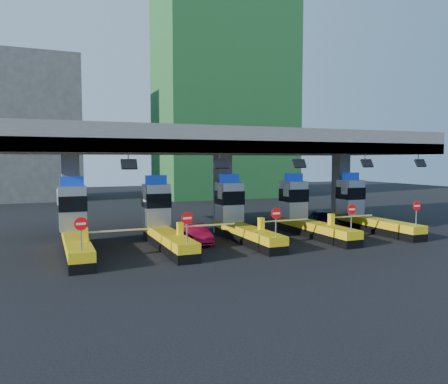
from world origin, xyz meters
name	(u,v)px	position (x,y,z in m)	size (l,w,h in m)	color
ground	(240,240)	(0.00, 0.00, 0.00)	(120.00, 120.00, 0.00)	black
toll_canopy	(223,145)	(0.00, 2.87, 6.13)	(28.00, 12.09, 7.00)	slate
toll_lane_far_left	(75,227)	(-10.00, 0.28, 1.40)	(4.43, 8.00, 4.16)	black
toll_lane_left	(163,222)	(-5.00, 0.28, 1.40)	(4.43, 8.00, 4.16)	black
toll_lane_center	(239,218)	(0.00, 0.28, 1.40)	(4.43, 8.00, 4.16)	black
toll_lane_right	(305,214)	(5.00, 0.28, 1.40)	(4.43, 8.00, 4.16)	black
toll_lane_far_right	(364,211)	(10.00, 0.28, 1.40)	(4.43, 8.00, 4.16)	black
bg_building_scaffold	(224,96)	(12.00, 32.00, 14.00)	(18.00, 12.00, 28.00)	#1E5926
bg_building_concrete	(21,129)	(-14.00, 36.00, 9.00)	(14.00, 10.00, 18.00)	#4C4C49
van	(324,220)	(7.25, 1.29, 0.73)	(1.73, 4.29, 1.46)	black
red_car	(196,234)	(-2.97, 0.05, 0.59)	(1.26, 3.60, 1.19)	maroon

